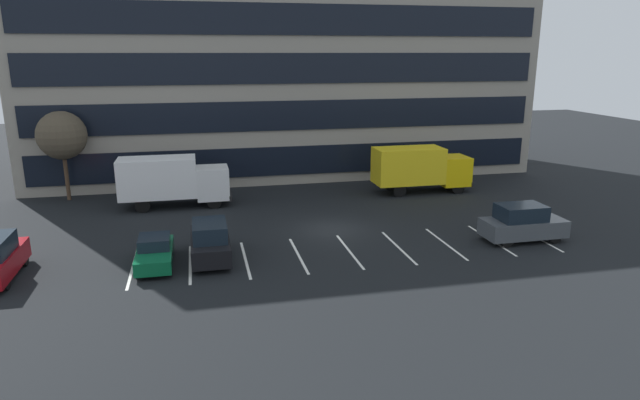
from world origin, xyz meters
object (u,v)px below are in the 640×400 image
(suv_black, at_px, (210,241))
(bare_tree, at_px, (62,136))
(suv_charcoal, at_px, (523,223))
(sedan_forest, at_px, (155,252))
(box_truck_white, at_px, (172,179))
(box_truck_yellow_all, at_px, (420,167))

(suv_black, xyz_separation_m, bare_tree, (-9.66, 14.48, 3.69))
(suv_charcoal, bearing_deg, bare_tree, 150.48)
(sedan_forest, distance_m, bare_tree, 16.69)
(suv_black, bearing_deg, suv_charcoal, -2.74)
(box_truck_white, xyz_separation_m, suv_charcoal, (19.55, -11.70, -0.93))
(suv_charcoal, distance_m, suv_black, 17.40)
(suv_charcoal, distance_m, bare_tree, 31.29)
(box_truck_yellow_all, height_order, bare_tree, bare_tree)
(box_truck_white, distance_m, suv_charcoal, 22.80)
(box_truck_white, distance_m, suv_black, 11.12)
(box_truck_white, bearing_deg, box_truck_yellow_all, 0.40)
(sedan_forest, xyz_separation_m, bare_tree, (-6.91, 14.66, 3.99))
(suv_charcoal, height_order, sedan_forest, suv_charcoal)
(suv_charcoal, relative_size, suv_black, 1.03)
(box_truck_yellow_all, bearing_deg, bare_tree, 172.28)
(bare_tree, bearing_deg, suv_black, -56.30)
(box_truck_white, xyz_separation_m, bare_tree, (-7.49, 3.61, 2.74))
(box_truck_white, height_order, bare_tree, bare_tree)
(suv_black, bearing_deg, bare_tree, 123.70)
(box_truck_white, bearing_deg, suv_black, -78.73)
(suv_charcoal, relative_size, sedan_forest, 1.13)
(sedan_forest, height_order, suv_black, suv_black)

